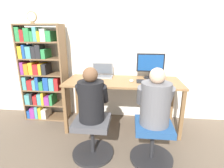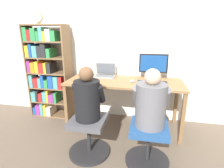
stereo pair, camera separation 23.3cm
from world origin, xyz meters
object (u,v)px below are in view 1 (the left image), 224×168
(office_chair_left, at_px, (152,140))
(person_at_monitor, at_px, (155,101))
(laptop, at_px, (102,74))
(desk_clock, at_px, (32,17))
(office_chair_right, at_px, (92,136))
(keyboard, at_px, (151,82))
(desktop_monitor, at_px, (150,65))
(person_at_laptop, at_px, (91,98))
(bookshelf, at_px, (40,73))

(office_chair_left, bearing_deg, person_at_monitor, 90.00)
(laptop, xyz_separation_m, desk_clock, (-1.04, -0.14, 0.89))
(person_at_monitor, bearing_deg, office_chair_right, 178.97)
(keyboard, height_order, office_chair_right, keyboard)
(laptop, height_order, office_chair_left, laptop)
(office_chair_right, bearing_deg, keyboard, 42.41)
(desk_clock, bearing_deg, office_chair_left, -25.05)
(desktop_monitor, height_order, desk_clock, desk_clock)
(laptop, height_order, office_chair_right, laptop)
(person_at_laptop, bearing_deg, desktop_monitor, 51.03)
(person_at_laptop, height_order, desk_clock, desk_clock)
(keyboard, height_order, person_at_monitor, person_at_monitor)
(desktop_monitor, height_order, bookshelf, bookshelf)
(laptop, height_order, person_at_laptop, person_at_laptop)
(office_chair_right, bearing_deg, desktop_monitor, 51.17)
(office_chair_right, xyz_separation_m, desk_clock, (-1.06, 0.82, 1.45))
(laptop, bearing_deg, desktop_monitor, -0.71)
(laptop, relative_size, office_chair_right, 0.68)
(keyboard, bearing_deg, person_at_laptop, -137.80)
(bookshelf, bearing_deg, office_chair_right, -39.76)
(office_chair_right, relative_size, person_at_laptop, 0.81)
(desktop_monitor, bearing_deg, bookshelf, -178.38)
(laptop, relative_size, person_at_monitor, 0.55)
(bookshelf, bearing_deg, person_at_laptop, -39.60)
(keyboard, xyz_separation_m, person_at_laptop, (-0.75, -0.68, -0.03))
(desktop_monitor, distance_m, office_chair_left, 1.21)
(desktop_monitor, bearing_deg, keyboard, -91.23)
(keyboard, bearing_deg, person_at_monitor, -92.02)
(office_chair_right, height_order, desk_clock, desk_clock)
(person_at_monitor, height_order, bookshelf, bookshelf)
(person_at_monitor, bearing_deg, person_at_laptop, 178.59)
(desk_clock, bearing_deg, keyboard, -4.08)
(desktop_monitor, xyz_separation_m, person_at_laptop, (-0.76, -0.94, -0.22))
(office_chair_left, height_order, person_at_laptop, person_at_laptop)
(keyboard, xyz_separation_m, person_at_monitor, (-0.02, -0.70, -0.03))
(office_chair_left, relative_size, bookshelf, 0.32)
(desktop_monitor, xyz_separation_m, keyboard, (-0.01, -0.26, -0.20))
(office_chair_left, height_order, desk_clock, desk_clock)
(person_at_monitor, xyz_separation_m, person_at_laptop, (-0.73, 0.02, -0.00))
(desktop_monitor, distance_m, person_at_monitor, 0.98)
(keyboard, relative_size, person_at_monitor, 0.65)
(laptop, height_order, person_at_monitor, person_at_monitor)
(laptop, xyz_separation_m, keyboard, (0.78, -0.26, -0.04))
(office_chair_left, distance_m, bookshelf, 2.10)
(office_chair_left, distance_m, person_at_laptop, 0.89)
(desktop_monitor, relative_size, office_chair_left, 0.84)
(keyboard, bearing_deg, office_chair_left, -92.01)
(laptop, distance_m, person_at_monitor, 1.23)
(keyboard, distance_m, office_chair_left, 0.88)
(office_chair_left, xyz_separation_m, bookshelf, (-1.80, 0.91, 0.56))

